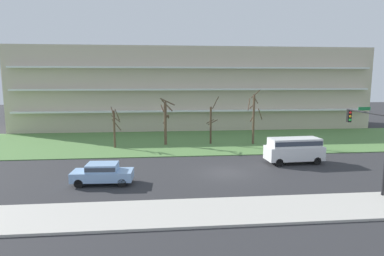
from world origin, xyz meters
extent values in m
plane|color=#2D2D30|center=(0.00, 0.00, 0.00)|extent=(160.00, 160.00, 0.00)
cube|color=#BCB7AD|center=(0.00, -8.00, 0.07)|extent=(80.00, 4.00, 0.15)
cube|color=#547F42|center=(0.00, 14.00, 0.04)|extent=(80.00, 16.00, 0.08)
cube|color=beige|center=(0.00, 27.53, 6.26)|extent=(54.41, 11.07, 12.53)
cube|color=white|center=(0.00, 21.55, 3.13)|extent=(52.23, 0.90, 0.24)
cube|color=white|center=(0.00, 21.55, 6.26)|extent=(52.23, 0.90, 0.24)
cube|color=white|center=(0.00, 21.55, 9.40)|extent=(52.23, 0.90, 0.24)
cylinder|color=brown|center=(-10.57, 10.91, 2.13)|extent=(0.24, 0.24, 4.26)
cylinder|color=brown|center=(-10.25, 10.49, 2.71)|extent=(0.96, 0.78, 1.38)
cylinder|color=brown|center=(-10.74, 10.80, 4.34)|extent=(0.36, 0.47, 0.76)
cylinder|color=brown|center=(-10.31, 10.50, 3.39)|extent=(0.93, 0.65, 0.84)
cylinder|color=brown|center=(-10.18, 10.74, 3.82)|extent=(0.47, 0.90, 1.38)
cylinder|color=brown|center=(-4.84, 12.09, 2.58)|extent=(0.32, 0.32, 5.15)
cylinder|color=brown|center=(-4.48, 12.08, 3.40)|extent=(0.16, 0.79, 0.52)
cylinder|color=brown|center=(-5.18, 11.95, 4.39)|extent=(0.45, 0.82, 0.83)
cylinder|color=brown|center=(-4.63, 11.50, 4.73)|extent=(1.33, 0.60, 1.38)
cylinder|color=brown|center=(-4.60, 11.27, 5.18)|extent=(1.74, 0.64, 0.94)
cylinder|color=brown|center=(-4.82, 12.34, 3.03)|extent=(0.65, 0.20, 1.06)
cylinder|color=#4C3828|center=(0.53, 12.06, 2.25)|extent=(0.24, 0.24, 4.50)
cylinder|color=#4C3828|center=(0.51, 12.51, 2.70)|extent=(0.95, 0.13, 0.57)
cylinder|color=#4C3828|center=(1.12, 12.32, 4.96)|extent=(0.66, 1.30, 1.59)
cylinder|color=#4C3828|center=(0.86, 12.58, 2.60)|extent=(1.14, 0.78, 0.78)
cylinder|color=brown|center=(5.57, 11.52, 2.98)|extent=(0.26, 0.26, 5.97)
cylinder|color=brown|center=(5.67, 11.22, 5.35)|extent=(0.72, 0.34, 0.92)
cylinder|color=brown|center=(5.43, 11.84, 4.54)|extent=(0.75, 0.41, 0.56)
cylinder|color=brown|center=(6.22, 11.10, 3.67)|extent=(0.99, 1.44, 1.47)
cylinder|color=brown|center=(5.03, 11.76, 4.80)|extent=(0.61, 1.21, 1.39)
cylinder|color=brown|center=(5.86, 11.94, 5.99)|extent=(0.98, 0.73, 1.03)
cylinder|color=brown|center=(5.45, 11.77, 3.11)|extent=(0.63, 0.38, 0.83)
cube|color=white|center=(6.83, 2.50, 0.98)|extent=(5.30, 2.29, 1.25)
cube|color=white|center=(6.83, 2.50, 1.98)|extent=(4.70, 2.10, 0.75)
cube|color=#2D3847|center=(6.83, 2.50, 1.98)|extent=(4.61, 2.13, 0.41)
cylinder|color=black|center=(5.06, 1.51, 0.36)|extent=(0.73, 0.26, 0.72)
cylinder|color=black|center=(4.96, 3.29, 0.36)|extent=(0.73, 0.26, 0.72)
cylinder|color=black|center=(8.69, 1.71, 0.36)|extent=(0.73, 0.26, 0.72)
cylinder|color=black|center=(8.59, 3.49, 0.36)|extent=(0.73, 0.26, 0.72)
cube|color=#8CB2E0|center=(-9.73, -2.00, 0.67)|extent=(4.48, 2.00, 0.70)
cube|color=#8CB2E0|center=(-9.73, -2.00, 1.29)|extent=(2.27, 1.75, 0.55)
cube|color=#2D3847|center=(-9.73, -2.00, 1.29)|extent=(2.23, 1.79, 0.30)
cylinder|color=black|center=(-8.15, -1.28, 0.32)|extent=(0.65, 0.25, 0.64)
cylinder|color=black|center=(-8.22, -2.86, 0.32)|extent=(0.65, 0.25, 0.64)
cylinder|color=black|center=(-11.23, -1.14, 0.32)|extent=(0.65, 0.25, 0.64)
cylinder|color=black|center=(-11.30, -2.72, 0.32)|extent=(0.65, 0.25, 0.64)
cylinder|color=black|center=(9.06, -4.25, 5.37)|extent=(0.12, 4.71, 0.12)
cube|color=black|center=(9.06, -2.19, 4.87)|extent=(0.28, 0.28, 0.90)
sphere|color=red|center=(9.06, -2.34, 5.17)|extent=(0.20, 0.20, 0.20)
sphere|color=#F2A519|center=(9.06, -2.34, 4.89)|extent=(0.20, 0.20, 0.20)
sphere|color=green|center=(9.06, -2.34, 4.61)|extent=(0.20, 0.20, 0.20)
cube|color=#197238|center=(9.06, -4.01, 5.62)|extent=(0.90, 0.04, 0.24)
camera|label=1|loc=(-5.42, -25.76, 7.66)|focal=30.42mm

